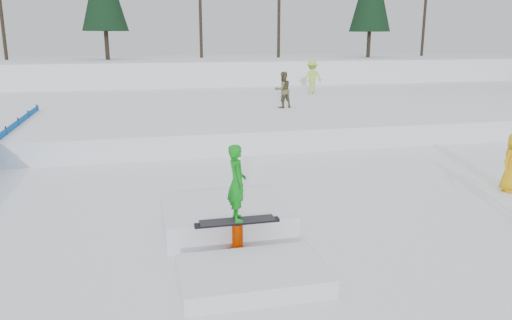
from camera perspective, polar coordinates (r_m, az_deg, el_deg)
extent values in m
plane|color=white|center=(10.39, -0.08, -8.65)|extent=(120.00, 120.00, 0.00)
cube|color=white|center=(39.50, -10.48, 9.61)|extent=(60.00, 14.00, 2.40)
cube|color=white|center=(25.68, -8.51, 5.71)|extent=(50.00, 18.00, 0.80)
cylinder|color=black|center=(18.65, -26.55, 1.80)|extent=(0.05, 0.05, 1.10)
cylinder|color=black|center=(20.48, -25.43, 2.88)|extent=(0.05, 0.05, 1.10)
cylinder|color=black|center=(22.31, -24.49, 3.78)|extent=(0.05, 0.05, 1.10)
cylinder|color=black|center=(24.16, -23.69, 4.54)|extent=(0.05, 0.05, 1.10)
cylinder|color=black|center=(37.88, -16.68, 12.43)|extent=(0.30, 0.30, 2.00)
cylinder|color=black|center=(40.50, 2.64, 17.29)|extent=(0.24, 0.24, 8.00)
cylinder|color=black|center=(41.56, 12.74, 12.74)|extent=(0.30, 0.30, 2.00)
imported|color=brown|center=(23.12, 3.09, 8.02)|extent=(0.93, 0.81, 1.66)
imported|color=#A3D83F|center=(29.18, 6.41, 9.40)|extent=(1.26, 0.78, 1.90)
cube|color=white|center=(10.66, -3.54, -6.51)|extent=(2.60, 2.20, 0.54)
cube|color=white|center=(8.46, -0.45, -13.04)|extent=(2.40, 1.60, 0.30)
cylinder|color=#BC3000|center=(9.57, -2.12, -10.51)|extent=(0.44, 0.44, 0.06)
cylinder|color=#BC3000|center=(9.46, -2.13, -9.02)|extent=(0.20, 0.20, 0.60)
cube|color=black|center=(9.34, -2.15, -7.15)|extent=(1.60, 0.16, 0.06)
cube|color=black|center=(9.33, -2.15, -6.90)|extent=(1.40, 0.28, 0.03)
imported|color=#0B8414|center=(9.09, -2.19, -2.61)|extent=(0.34, 0.52, 1.42)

